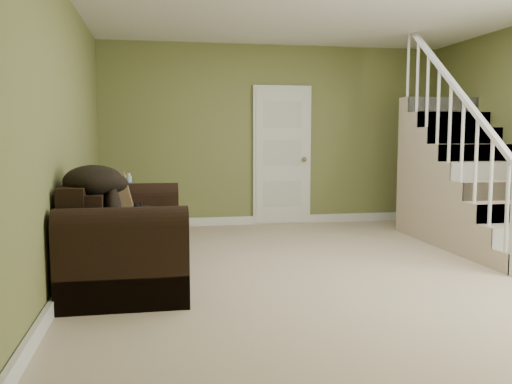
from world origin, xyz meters
name	(u,v)px	position (x,y,z in m)	size (l,w,h in m)	color
floor	(334,267)	(0.00, 0.00, 0.00)	(5.00, 5.50, 0.01)	#C1AB8B
wall_back	(275,135)	(0.00, 2.75, 1.30)	(5.00, 0.04, 2.60)	olive
wall_left	(65,136)	(-2.50, 0.00, 1.30)	(0.04, 5.50, 2.60)	olive
baseboard_back	(275,220)	(0.00, 2.72, 0.06)	(5.00, 0.04, 0.12)	white
baseboard_left	(73,273)	(-2.47, 0.00, 0.06)	(0.04, 5.50, 0.12)	white
door	(282,156)	(0.10, 2.71, 1.01)	(0.86, 0.12, 2.02)	white
staircase	(466,190)	(1.99, 0.97, 0.64)	(1.00, 2.51, 2.82)	#C1AB8B
sofa	(124,239)	(-2.02, 0.08, 0.34)	(0.99, 2.28, 0.90)	black
side_table	(124,217)	(-2.11, 1.64, 0.32)	(0.57, 0.57, 0.85)	black
cat	(145,214)	(-1.82, 0.12, 0.57)	(0.27, 0.44, 0.21)	black
banana	(139,223)	(-1.87, -0.12, 0.52)	(0.05, 0.19, 0.05)	yellow
throw_pillow	(124,195)	(-2.04, 0.73, 0.68)	(0.12, 0.47, 0.47)	#47321C
throw_blanket	(93,181)	(-2.22, -0.43, 0.93)	(0.47, 0.62, 0.26)	black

